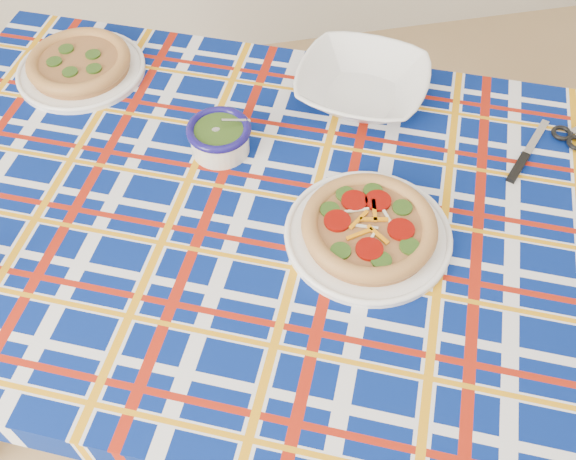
{
  "coord_description": "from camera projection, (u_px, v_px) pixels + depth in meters",
  "views": [
    {
      "loc": [
        -0.17,
        -0.12,
        1.56
      ],
      "look_at": [
        -0.03,
        0.53,
        0.7
      ],
      "focal_mm": 40.0,
      "sensor_mm": 36.0,
      "label": 1
    }
  ],
  "objects": [
    {
      "name": "tablecloth",
      "position": [
        276.0,
        229.0,
        1.17
      ],
      "size": [
        1.73,
        1.46,
        0.1
      ],
      "primitive_type": null,
      "rotation": [
        0.0,
        0.0,
        -0.43
      ],
      "color": "navy",
      "rests_on": "dining_table"
    },
    {
      "name": "dining_table",
      "position": [
        277.0,
        236.0,
        1.18
      ],
      "size": [
        1.69,
        1.42,
        0.68
      ],
      "rotation": [
        0.0,
        0.0,
        -0.43
      ],
      "color": "brown",
      "rests_on": "floor"
    },
    {
      "name": "main_focaccia_plate",
      "position": [
        369.0,
        227.0,
        1.07
      ],
      "size": [
        0.4,
        0.4,
        0.06
      ],
      "primitive_type": null,
      "rotation": [
        0.0,
        0.0,
        -0.56
      ],
      "color": "#986135",
      "rests_on": "tablecloth"
    },
    {
      "name": "pesto_bowl",
      "position": [
        219.0,
        136.0,
        1.2
      ],
      "size": [
        0.16,
        0.16,
        0.07
      ],
      "primitive_type": null,
      "rotation": [
        0.0,
        0.0,
        -0.46
      ],
      "color": "#223C10",
      "rests_on": "tablecloth"
    },
    {
      "name": "table_knife",
      "position": [
        535.0,
        139.0,
        1.24
      ],
      "size": [
        0.16,
        0.16,
        0.01
      ],
      "primitive_type": null,
      "rotation": [
        0.0,
        0.0,
        0.79
      ],
      "color": "silver",
      "rests_on": "tablecloth"
    },
    {
      "name": "second_focaccia_plate",
      "position": [
        79.0,
        63.0,
        1.35
      ],
      "size": [
        0.36,
        0.36,
        0.05
      ],
      "primitive_type": null,
      "rotation": [
        0.0,
        0.0,
        -0.36
      ],
      "color": "#986135",
      "rests_on": "tablecloth"
    },
    {
      "name": "serving_bowl",
      "position": [
        362.0,
        85.0,
        1.29
      ],
      "size": [
        0.36,
        0.36,
        0.06
      ],
      "primitive_type": "imported",
      "rotation": [
        0.0,
        0.0,
        -0.52
      ],
      "color": "white",
      "rests_on": "tablecloth"
    }
  ]
}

